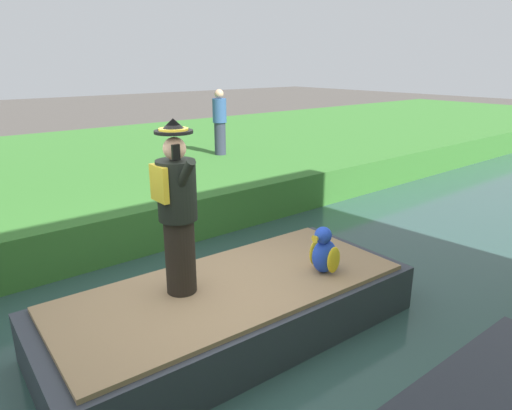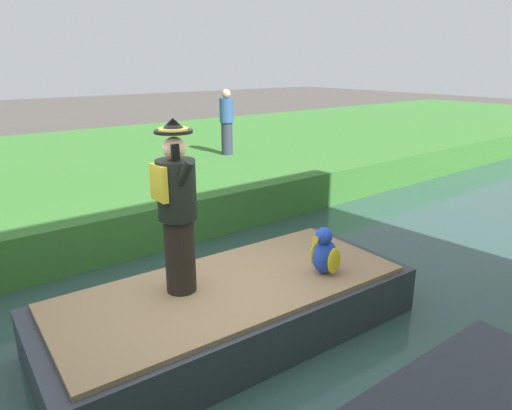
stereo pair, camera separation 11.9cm
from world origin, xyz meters
TOP-DOWN VIEW (x-y plane):
  - ground_plane at (0.00, 0.00)m, footprint 80.00×80.00m
  - canal_water at (0.00, 0.00)m, footprint 5.21×48.00m
  - grass_bank_near at (-7.48, 0.00)m, footprint 9.74×48.00m
  - boat at (0.00, 0.27)m, footprint 1.98×4.27m
  - person_pirate at (-0.22, -0.24)m, footprint 0.61×0.42m
  - parrot_plush at (0.43, 1.30)m, footprint 0.36×0.34m
  - person_bystander at (-5.62, 4.08)m, footprint 0.34×0.34m

SIDE VIEW (x-z plane):
  - ground_plane at x=0.00m, z-range 0.00..0.00m
  - canal_water at x=0.00m, z-range 0.00..0.10m
  - boat at x=0.00m, z-range 0.10..0.71m
  - grass_bank_near at x=-7.48m, z-range 0.00..0.84m
  - parrot_plush at x=0.43m, z-range 0.67..1.24m
  - person_pirate at x=-0.22m, z-range 0.71..2.56m
  - person_bystander at x=-5.62m, z-range 0.86..2.46m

